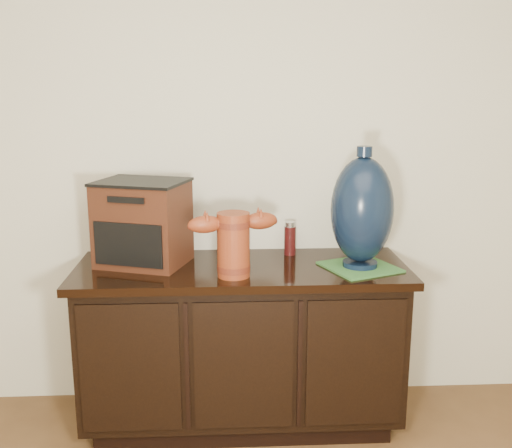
{
  "coord_description": "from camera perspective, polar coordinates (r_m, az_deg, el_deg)",
  "views": [
    {
      "loc": [
        -0.07,
        -0.3,
        1.54
      ],
      "look_at": [
        0.06,
        2.18,
        0.96
      ],
      "focal_mm": 42.0,
      "sensor_mm": 36.0,
      "label": 1
    }
  ],
  "objects": [
    {
      "name": "sideboard",
      "position": [
        2.78,
        -1.36,
        -11.29
      ],
      "size": [
        1.46,
        0.56,
        0.75
      ],
      "color": "black",
      "rests_on": "ground"
    },
    {
      "name": "terracotta_vessel",
      "position": [
        2.47,
        -2.16,
        -1.61
      ],
      "size": [
        0.38,
        0.17,
        0.27
      ],
      "rotation": [
        0.0,
        0.0,
        0.23
      ],
      "color": "#8E3919",
      "rests_on": "sideboard"
    },
    {
      "name": "tv_radio",
      "position": [
        2.68,
        -10.74,
        0.12
      ],
      "size": [
        0.45,
        0.4,
        0.37
      ],
      "rotation": [
        0.0,
        0.0,
        -0.32
      ],
      "color": "#3E1C0F",
      "rests_on": "sideboard"
    },
    {
      "name": "green_mat",
      "position": [
        2.66,
        9.85,
        -4.05
      ],
      "size": [
        0.37,
        0.37,
        0.01
      ],
      "primitive_type": "cube",
      "rotation": [
        0.0,
        0.0,
        0.39
      ],
      "color": "#366F32",
      "rests_on": "sideboard"
    },
    {
      "name": "lamp_base",
      "position": [
        2.59,
        10.07,
        1.28
      ],
      "size": [
        0.35,
        0.35,
        0.52
      ],
      "rotation": [
        0.0,
        0.0,
        0.39
      ],
      "color": "black",
      "rests_on": "green_mat"
    },
    {
      "name": "spray_can",
      "position": [
        2.8,
        3.25,
        -1.39
      ],
      "size": [
        0.05,
        0.05,
        0.16
      ],
      "color": "#540E0E",
      "rests_on": "sideboard"
    }
  ]
}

